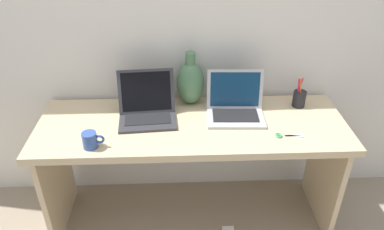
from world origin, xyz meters
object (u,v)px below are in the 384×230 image
Objects in this scene: green_vase at (190,82)px; scissors at (284,136)px; coffee_mug at (90,140)px; laptop_right at (235,104)px; laptop_left at (147,106)px; pen_cup at (299,98)px.

green_vase is 0.61m from scissors.
laptop_right is at bearing 20.92° from coffee_mug.
laptop_right is (0.49, 0.01, -0.00)m from laptop_left.
green_vase is at bearing 30.47° from laptop_left.
coffee_mug is at bearing -176.77° from scissors.
coffee_mug is 1.18m from pen_cup.
green_vase reaches higher than pen_cup.
green_vase reaches higher than scissors.
scissors is at bearing -17.47° from laptop_left.
pen_cup is (0.62, -0.07, -0.08)m from green_vase.
pen_cup reaches higher than coffee_mug.
laptop_left is 0.75m from scissors.
scissors is (-0.16, -0.30, -0.05)m from pen_cup.
green_vase is at bearing 173.92° from pen_cup.
green_vase reaches higher than laptop_left.
coffee_mug is 0.60× the size of pen_cup.
coffee_mug is at bearing -162.47° from pen_cup.
coffee_mug is (-0.50, -0.42, -0.09)m from green_vase.
laptop_left reaches higher than laptop_right.
pen_cup is (0.38, 0.07, -0.01)m from laptop_right.
laptop_right reaches higher than pen_cup.
laptop_right is 2.95× the size of coffee_mug.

